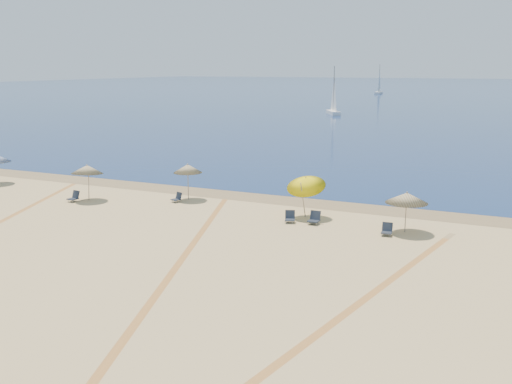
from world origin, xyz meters
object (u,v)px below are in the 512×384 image
at_px(chair_5, 387,230).
at_px(sailboat_2, 379,85).
at_px(umbrella_1, 87,169).
at_px(umbrella_2, 188,169).
at_px(chair_2, 177,198).
at_px(chair_1, 74,197).
at_px(umbrella_4, 407,198).
at_px(chair_3, 290,217).
at_px(umbrella_3, 306,182).
at_px(chair_4, 314,218).
at_px(sailboat_1, 334,100).

xyz_separation_m(chair_5, sailboat_2, (-34.21, 156.27, 2.50)).
height_order(umbrella_1, umbrella_2, umbrella_2).
bearing_deg(chair_2, umbrella_2, 94.56).
distance_m(umbrella_1, chair_1, 1.98).
distance_m(umbrella_4, chair_3, 6.52).
height_order(umbrella_4, chair_5, umbrella_4).
distance_m(umbrella_2, umbrella_3, 8.69).
distance_m(chair_3, chair_5, 5.53).
relative_size(umbrella_2, chair_5, 3.57).
distance_m(chair_2, chair_4, 9.94).
height_order(chair_3, sailboat_1, sailboat_1).
bearing_deg(chair_1, umbrella_3, 17.53).
relative_size(umbrella_4, chair_2, 2.98).
distance_m(umbrella_2, chair_4, 9.99).
distance_m(umbrella_1, chair_2, 6.18).
bearing_deg(umbrella_2, chair_4, -13.96).
relative_size(chair_4, sailboat_1, 0.08).
height_order(chair_3, sailboat_2, sailboat_2).
bearing_deg(umbrella_3, chair_5, -18.38).
bearing_deg(umbrella_3, chair_1, -171.38).
bearing_deg(chair_1, chair_5, 10.59).
relative_size(chair_1, chair_3, 0.95).
relative_size(chair_5, sailboat_1, 0.08).
bearing_deg(chair_3, umbrella_2, 141.79).
height_order(umbrella_4, chair_1, umbrella_4).
bearing_deg(umbrella_4, chair_5, -128.96).
bearing_deg(chair_1, chair_4, 13.09).
bearing_deg(sailboat_1, chair_4, -103.85).
distance_m(umbrella_1, chair_3, 14.18).
relative_size(chair_1, chair_4, 1.06).
bearing_deg(umbrella_1, chair_3, 0.94).
xyz_separation_m(umbrella_3, sailboat_1, (-19.55, 71.74, 0.53)).
relative_size(umbrella_3, chair_1, 3.68).
distance_m(umbrella_1, chair_4, 15.53).
height_order(umbrella_3, umbrella_4, umbrella_3).
relative_size(chair_1, chair_2, 1.01).
bearing_deg(chair_1, umbrella_2, 37.49).
relative_size(sailboat_1, sailboat_2, 0.94).
xyz_separation_m(umbrella_1, chair_2, (5.60, 1.93, -1.78)).
bearing_deg(sailboat_1, umbrella_2, -110.73).
height_order(chair_2, chair_4, chair_4).
height_order(umbrella_1, umbrella_4, umbrella_1).
xyz_separation_m(umbrella_2, chair_3, (8.18, -2.63, -1.78)).
relative_size(umbrella_3, chair_3, 3.50).
bearing_deg(chair_4, umbrella_3, 130.51).
relative_size(umbrella_4, sailboat_1, 0.26).
xyz_separation_m(umbrella_2, sailboat_2, (-20.50, 153.32, 0.72)).
xyz_separation_m(umbrella_1, sailboat_2, (-14.62, 156.18, 0.73)).
height_order(umbrella_2, sailboat_2, sailboat_2).
bearing_deg(umbrella_3, chair_2, 177.92).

